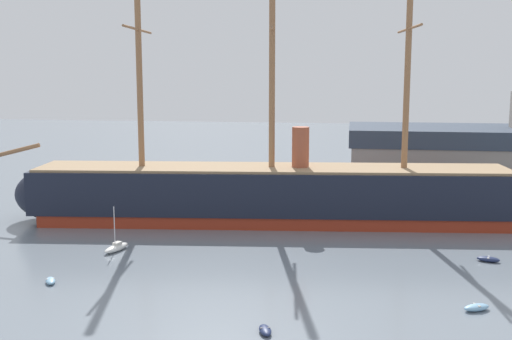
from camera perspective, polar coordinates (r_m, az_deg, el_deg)
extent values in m
cube|color=maroon|center=(76.20, 1.41, -4.23)|extent=(55.08, 13.77, 1.42)
cube|color=black|center=(75.53, 1.42, -1.83)|extent=(57.37, 14.34, 5.07)
ellipsoid|color=black|center=(80.61, -17.50, -2.07)|extent=(10.96, 8.68, 6.49)
ellipsoid|color=black|center=(79.48, 20.62, -2.39)|extent=(10.96, 8.68, 6.49)
cube|color=#9E7F5B|center=(75.07, 1.42, 0.19)|extent=(56.17, 13.55, 0.30)
cylinder|color=#936642|center=(76.19, -10.55, 10.00)|extent=(0.71, 0.71, 26.37)
cylinder|color=#936642|center=(76.32, -10.62, 12.38)|extent=(1.69, 13.59, 0.28)
cylinder|color=#936642|center=(74.21, 1.46, 10.18)|extent=(0.71, 0.71, 26.37)
cylinder|color=#936642|center=(74.34, 1.47, 12.62)|extent=(1.69, 13.59, 0.28)
cylinder|color=#936642|center=(75.48, 13.59, 9.92)|extent=(0.71, 0.71, 26.37)
cylinder|color=#936642|center=(75.61, 13.68, 12.31)|extent=(1.69, 13.59, 0.28)
cylinder|color=#936642|center=(82.29, -21.84, 1.37)|extent=(8.98, 1.43, 2.70)
cylinder|color=#9E4C33|center=(74.74, 4.05, 1.97)|extent=(2.03, 2.03, 5.07)
ellipsoid|color=#1E284C|center=(45.28, 0.83, -14.29)|extent=(1.37, 2.04, 0.44)
cube|color=#4C4C51|center=(45.21, 0.83, -14.09)|extent=(0.71, 0.38, 0.07)
ellipsoid|color=#7FB2D6|center=(57.84, -18.09, -9.50)|extent=(1.59, 1.98, 0.43)
cube|color=beige|center=(57.79, -18.10, -9.35)|extent=(0.67, 0.48, 0.07)
ellipsoid|color=#7FB2D6|center=(51.94, 19.32, -11.65)|extent=(2.35, 1.84, 0.51)
cube|color=#B2ADA3|center=(51.88, 19.33, -11.45)|extent=(0.55, 0.80, 0.08)
ellipsoid|color=silver|center=(65.89, -12.52, -6.89)|extent=(2.01, 3.73, 0.68)
cube|color=beige|center=(65.93, -12.44, -6.53)|extent=(0.81, 1.02, 0.36)
cylinder|color=silver|center=(65.18, -12.68, -5.01)|extent=(0.09, 0.09, 4.11)
ellipsoid|color=#1E284C|center=(64.86, 20.27, -7.58)|extent=(2.29, 1.47, 0.50)
cube|color=beige|center=(64.81, 20.28, -7.42)|extent=(0.40, 0.81, 0.08)
ellipsoid|color=gold|center=(86.80, -14.57, -3.16)|extent=(2.65, 1.59, 0.59)
cube|color=beige|center=(86.75, -14.57, -3.02)|extent=(0.42, 0.95, 0.09)
cube|color=#565659|center=(100.88, 19.86, -1.68)|extent=(43.53, 18.90, 0.80)
cube|color=gray|center=(100.30, 19.97, 0.35)|extent=(39.57, 15.75, 6.44)
cube|color=#333D4C|center=(99.77, 20.11, 2.91)|extent=(40.37, 16.06, 2.54)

